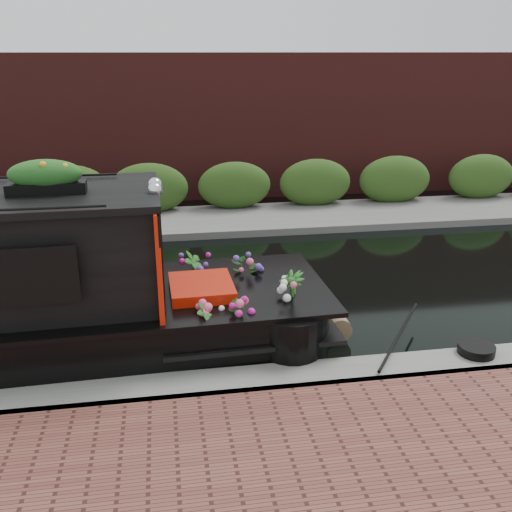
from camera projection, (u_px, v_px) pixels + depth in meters
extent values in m
plane|color=black|center=(153.00, 296.00, 9.95)|extent=(80.00, 80.00, 0.00)
cube|color=slate|center=(152.00, 405.00, 6.89)|extent=(40.00, 0.60, 0.50)
cube|color=slate|center=(154.00, 227.00, 13.85)|extent=(40.00, 2.40, 0.34)
cube|color=#2C4D19|center=(154.00, 217.00, 14.69)|extent=(40.00, 1.10, 2.80)
cube|color=#521D1B|center=(155.00, 198.00, 16.64)|extent=(40.00, 1.00, 8.00)
cube|color=red|center=(158.00, 249.00, 7.60)|extent=(0.12, 1.88, 1.45)
cube|color=black|center=(30.00, 277.00, 6.46)|extent=(0.97, 0.06, 0.59)
cube|color=red|center=(202.00, 300.00, 7.95)|extent=(0.89, 0.99, 0.54)
sphere|color=silver|center=(155.00, 190.00, 7.17)|extent=(0.19, 0.19, 0.19)
sphere|color=silver|center=(155.00, 185.00, 7.45)|extent=(0.19, 0.19, 0.19)
cube|color=black|center=(47.00, 188.00, 7.10)|extent=(0.96, 0.30, 0.14)
ellipsoid|color=#FE9E1C|center=(45.00, 172.00, 7.03)|extent=(1.05, 0.29, 0.26)
imported|color=#276521|center=(206.00, 324.00, 7.23)|extent=(0.33, 0.35, 0.55)
imported|color=#276521|center=(234.00, 321.00, 7.31)|extent=(0.27, 0.33, 0.55)
imported|color=#276521|center=(249.00, 278.00, 8.70)|extent=(0.65, 0.62, 0.56)
imported|color=#276521|center=(291.00, 297.00, 7.80)|extent=(0.55, 0.55, 0.73)
imported|color=#276521|center=(194.00, 274.00, 8.62)|extent=(0.42, 0.46, 0.72)
cylinder|color=olive|center=(337.00, 326.00, 8.44)|extent=(0.37, 0.36, 0.37)
cylinder|color=black|center=(476.00, 349.00, 7.54)|extent=(0.48, 0.48, 0.12)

